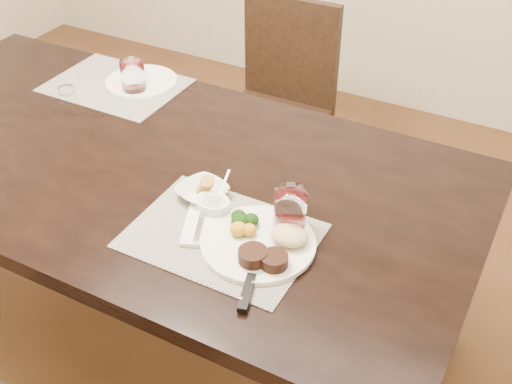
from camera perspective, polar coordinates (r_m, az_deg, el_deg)
The scene contains 14 objects.
ground_plane at distance 2.43m, azimuth -8.31°, elevation -11.85°, with size 4.50×4.50×0.00m, color #492717.
dining_table at distance 1.98m, azimuth -10.00°, elevation 0.97°, with size 2.00×1.00×0.75m.
chair_far at distance 2.74m, azimuth 2.04°, elevation 8.40°, with size 0.42×0.42×0.90m.
placemat_near at distance 1.63m, azimuth -3.07°, elevation -3.90°, with size 0.46×0.34×0.00m, color gray.
placemat_far at distance 2.35m, azimuth -12.36°, elevation 9.25°, with size 0.46×0.34×0.00m, color gray.
dinner_plate at distance 1.58m, azimuth 0.60°, elevation -4.52°, with size 0.29×0.29×0.05m.
napkin_fork at distance 1.65m, azimuth -4.64°, elevation -2.84°, with size 0.16×0.20×0.02m.
steak_knife at distance 1.49m, azimuth -0.22°, elevation -8.19°, with size 0.06×0.27×0.01m.
cracker_bowl at distance 1.74m, azimuth -4.76°, elevation 0.04°, with size 0.16×0.16×0.06m.
sauce_ramekin at distance 1.69m, azimuth -3.87°, elevation -1.14°, with size 0.10×0.14×0.08m.
wine_glass_near at distance 1.62m, azimuth 3.05°, elevation -1.77°, with size 0.08×0.08×0.11m.
far_plate at distance 2.34m, azimuth -10.14°, elevation 9.64°, with size 0.25×0.25×0.01m, color white.
wine_glass_far at distance 2.26m, azimuth -10.85°, elevation 9.89°, with size 0.08×0.08×0.11m.
salt_cellar at distance 2.33m, azimuth -16.52°, elevation 8.61°, with size 0.05×0.05×0.02m.
Camera 1 is at (1.04, -1.23, 1.82)m, focal length 45.00 mm.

